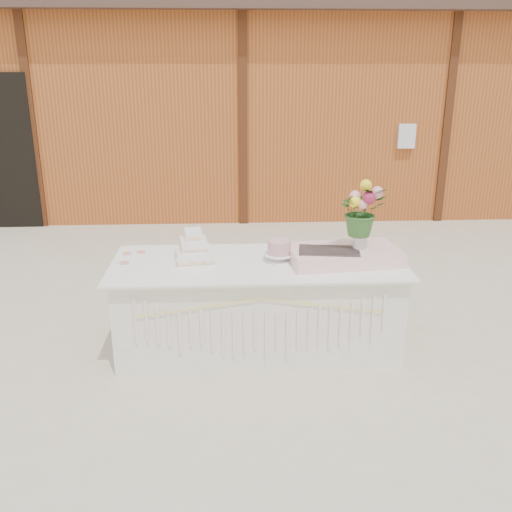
# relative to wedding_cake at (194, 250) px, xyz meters

# --- Properties ---
(ground) EXTENTS (80.00, 80.00, 0.00)m
(ground) POSITION_rel_wedding_cake_xyz_m (0.53, -0.07, -0.86)
(ground) COLOR beige
(ground) RESTS_ON ground
(barn) EXTENTS (12.60, 4.60, 3.30)m
(barn) POSITION_rel_wedding_cake_xyz_m (0.52, 5.92, 0.82)
(barn) COLOR #AA5423
(barn) RESTS_ON ground
(cake_table) EXTENTS (2.40, 1.00, 0.77)m
(cake_table) POSITION_rel_wedding_cake_xyz_m (0.53, -0.08, -0.47)
(cake_table) COLOR white
(cake_table) RESTS_ON ground
(wedding_cake) EXTENTS (0.34, 0.34, 0.27)m
(wedding_cake) POSITION_rel_wedding_cake_xyz_m (0.00, 0.00, 0.00)
(wedding_cake) COLOR white
(wedding_cake) RESTS_ON cake_table
(pink_cake_stand) EXTENTS (0.24, 0.24, 0.18)m
(pink_cake_stand) POSITION_rel_wedding_cake_xyz_m (0.70, -0.06, 0.01)
(pink_cake_stand) COLOR white
(pink_cake_stand) RESTS_ON cake_table
(satin_runner) EXTENTS (0.94, 0.61, 0.11)m
(satin_runner) POSITION_rel_wedding_cake_xyz_m (1.23, -0.09, -0.03)
(satin_runner) COLOR beige
(satin_runner) RESTS_ON cake_table
(flower_vase) EXTENTS (0.11, 0.11, 0.15)m
(flower_vase) POSITION_rel_wedding_cake_xyz_m (1.36, -0.08, 0.10)
(flower_vase) COLOR #BABABF
(flower_vase) RESTS_ON satin_runner
(bouquet) EXTENTS (0.39, 0.35, 0.42)m
(bouquet) POSITION_rel_wedding_cake_xyz_m (1.36, -0.08, 0.38)
(bouquet) COLOR #2F5E25
(bouquet) RESTS_ON flower_vase
(loose_flowers) EXTENTS (0.17, 0.39, 0.02)m
(loose_flowers) POSITION_rel_wedding_cake_xyz_m (-0.52, 0.08, -0.08)
(loose_flowers) COLOR pink
(loose_flowers) RESTS_ON cake_table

